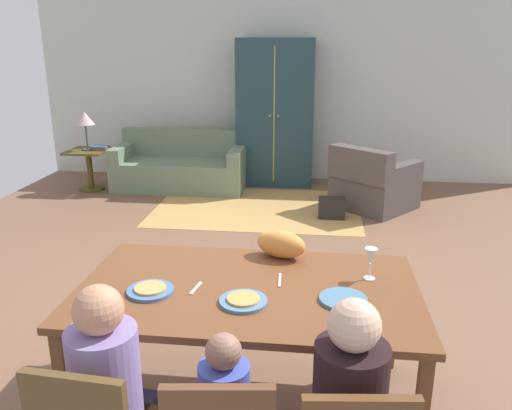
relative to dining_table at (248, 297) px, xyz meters
The scene contains 22 objects.
ground_plane 2.16m from the dining_table, 94.44° to the left, with size 7.48×6.63×0.02m, color brown.
back_wall 5.45m from the dining_table, 91.68° to the left, with size 7.48×0.10×2.70m, color beige.
dining_table is the anchor object (origin of this frame).
plate_near_man 0.53m from the dining_table, 166.79° to the right, with size 0.25×0.25×0.02m, color #466EA4.
pizza_near_man 0.53m from the dining_table, 166.79° to the right, with size 0.17×0.17×0.01m, color tan.
plate_near_child 0.19m from the dining_table, 90.00° to the right, with size 0.25×0.25×0.02m, color teal.
pizza_near_child 0.20m from the dining_table, 90.00° to the right, with size 0.17×0.17×0.01m, color #DB9A4B.
plate_near_woman 0.53m from the dining_table, 11.07° to the right, with size 0.25×0.25×0.02m, color teal.
wine_glass 0.72m from the dining_table, 15.05° to the left, with size 0.07×0.07×0.19m.
fork 0.29m from the dining_table, 169.84° to the right, with size 0.02×0.15×0.01m, color silver.
knife 0.21m from the dining_table, 30.86° to the left, with size 0.01×0.17×0.01m, color silver.
person_man 0.90m from the dining_table, 125.21° to the right, with size 0.30×0.41×1.11m.
cat 0.48m from the dining_table, 71.00° to the left, with size 0.32×0.16×0.17m, color orange.
area_rug 3.82m from the dining_table, 95.72° to the left, with size 2.60×1.80×0.01m, color tan.
couch 4.88m from the dining_table, 109.02° to the left, with size 1.86×0.86×0.82m.
armchair 4.06m from the dining_table, 74.52° to the left, with size 1.21×1.21×0.82m.
armoire 5.03m from the dining_table, 92.85° to the left, with size 1.10×0.59×2.10m.
side_table 5.21m from the dining_table, 123.42° to the left, with size 0.56×0.56×0.58m.
table_lamp 5.21m from the dining_table, 123.42° to the left, with size 0.26×0.26×0.54m.
book_lower 5.12m from the dining_table, 121.42° to the left, with size 0.22×0.16×0.03m, color brown.
book_upper 5.14m from the dining_table, 121.65° to the left, with size 0.22×0.16×0.03m, color #305377.
handbag 3.53m from the dining_table, 80.68° to the left, with size 0.32×0.16×0.26m, color black.
Camera 1 is at (0.50, -3.85, 2.04)m, focal length 36.11 mm.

